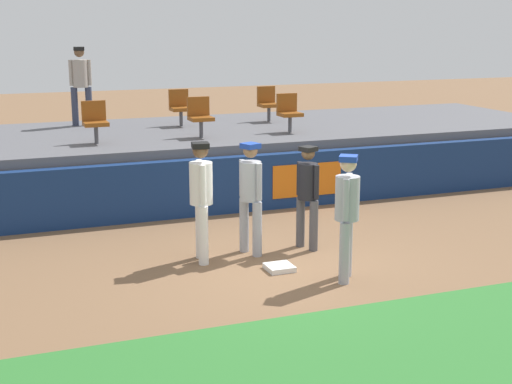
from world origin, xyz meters
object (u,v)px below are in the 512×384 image
Objects in this scene: seat_back_right at (268,102)px; seat_back_center at (180,106)px; player_fielder_home at (201,193)px; spectator_hooded at (81,80)px; seat_front_left at (95,120)px; player_runner_visitor at (251,191)px; seat_front_right at (289,111)px; player_umpire at (308,190)px; first_base at (279,268)px; player_coach_visitor at (347,209)px; seat_front_center at (200,115)px.

seat_back_right is 2.19m from seat_back_center.
spectator_hooded reaches higher than player_fielder_home.
seat_front_left is 2.87m from seat_back_center.
player_runner_visitor is 6.45m from seat_back_right.
player_fielder_home is 2.25× the size of seat_back_center.
seat_back_center is at bearing 137.56° from seat_front_right.
player_runner_visitor is 1.06× the size of player_umpire.
first_base is 1.37m from player_runner_visitor.
seat_front_right is at bearing 151.20° from player_fielder_home.
player_coach_visitor is 7.53m from seat_back_center.
spectator_hooded is (-2.11, 0.89, 0.58)m from seat_back_center.
seat_front_right is at bearing -0.00° from seat_front_center.
player_runner_visitor is 5.91m from seat_back_center.
seat_back_center is (1.27, 5.91, 0.68)m from player_fielder_home.
player_coach_visitor is 8.84m from spectator_hooded.
spectator_hooded is at bearing 103.27° from first_base.
seat_front_right is (2.02, -0.00, -0.00)m from seat_front_center.
player_fielder_home is 2.25× the size of seat_front_right.
player_coach_visitor is 2.20× the size of seat_front_left.
player_coach_visitor is (1.70, -1.58, -0.02)m from player_fielder_home.
player_fielder_home is at bearing -110.39° from player_umpire.
player_coach_visitor is at bearing -64.96° from seat_front_left.
player_fielder_home is at bearing -106.49° from seat_front_center.
seat_front_center is (0.38, 4.05, 0.72)m from player_runner_visitor.
seat_front_center is at bearing 154.49° from player_runner_visitor.
seat_front_center is at bearing 172.96° from player_fielder_home.
seat_front_left is at bearing 111.16° from first_base.
player_runner_visitor is 4.76m from seat_front_right.
player_fielder_home is at bearing 138.52° from first_base.
player_coach_visitor is at bearing -24.24° from player_umpire.
seat_back_center is at bearing 38.91° from seat_front_left.
spectator_hooded is at bearing -179.05° from player_umpire.
seat_back_right is at bearing 176.08° from spectator_hooded.
seat_front_center and seat_back_center have the same top height.
first_base is at bearing -65.20° from player_umpire.
seat_back_right is (2.63, 5.85, 0.71)m from player_runner_visitor.
seat_front_right is at bearing -0.00° from seat_front_left.
player_coach_visitor is 5.75m from seat_front_center.
player_coach_visitor is 2.20× the size of seat_back_right.
seat_front_left is 0.46× the size of spectator_hooded.
seat_front_right is 1.00× the size of seat_back_right.
spectator_hooded is at bearing 173.86° from player_runner_visitor.
player_fielder_home is 0.84m from player_runner_visitor.
first_base is 1.53m from player_umpire.
seat_back_right and seat_back_center have the same top height.
seat_back_center is at bearing 87.37° from first_base.
seat_back_center is (2.23, 1.80, -0.00)m from seat_front_left.
player_umpire is (0.84, 0.85, 0.95)m from first_base.
seat_front_left reaches higher than player_fielder_home.
player_coach_visitor is 1.02× the size of spectator_hooded.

